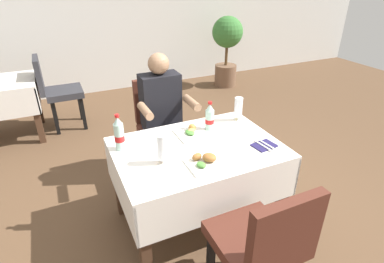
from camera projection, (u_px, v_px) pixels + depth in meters
ground_plane at (192, 213)px, 2.71m from camera, size 11.00×11.00×0.00m
main_dining_table at (197, 165)px, 2.37m from camera, size 1.22×0.86×0.73m
chair_far_diner_seat at (161, 123)px, 3.04m from camera, size 0.44×0.50×0.97m
chair_near_camera_side at (262, 242)px, 1.71m from camera, size 0.44×0.50×0.97m
seated_diner_far at (163, 113)px, 2.87m from camera, size 0.50×0.46×1.26m
plate_near_camera at (205, 161)px, 2.09m from camera, size 0.24×0.24×0.07m
plate_far_diner at (191, 132)px, 2.46m from camera, size 0.23×0.23×0.07m
beer_glass_left at (238, 108)px, 2.65m from camera, size 0.07×0.07×0.21m
beer_glass_middle at (162, 149)px, 2.05m from camera, size 0.07×0.07×0.21m
cola_bottle_primary at (210, 118)px, 2.49m from camera, size 0.07×0.07×0.25m
cola_bottle_secondary at (119, 134)px, 2.21m from camera, size 0.07×0.07×0.28m
napkin_cutlery_set at (264, 145)px, 2.30m from camera, size 0.19×0.19×0.01m
background_chair_right at (56, 89)px, 3.92m from camera, size 0.50×0.44×0.97m
potted_plant_corner at (227, 44)px, 5.37m from camera, size 0.53×0.53×1.21m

